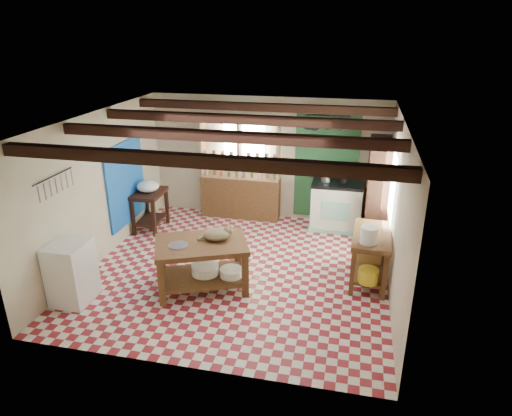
% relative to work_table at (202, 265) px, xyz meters
% --- Properties ---
extents(floor, '(5.00, 5.00, 0.02)m').
position_rel_work_table_xyz_m(floor, '(0.42, 0.67, -0.41)').
color(floor, maroon).
rests_on(floor, ground).
extents(ceiling, '(5.00, 5.00, 0.02)m').
position_rel_work_table_xyz_m(ceiling, '(0.42, 0.67, 2.20)').
color(ceiling, '#4D4C52').
rests_on(ceiling, wall_back).
extents(wall_back, '(5.00, 0.04, 2.60)m').
position_rel_work_table_xyz_m(wall_back, '(0.42, 3.17, 0.90)').
color(wall_back, beige).
rests_on(wall_back, floor).
extents(wall_front, '(5.00, 0.04, 2.60)m').
position_rel_work_table_xyz_m(wall_front, '(0.42, -1.83, 0.90)').
color(wall_front, beige).
rests_on(wall_front, floor).
extents(wall_left, '(0.04, 5.00, 2.60)m').
position_rel_work_table_xyz_m(wall_left, '(-2.08, 0.67, 0.90)').
color(wall_left, beige).
rests_on(wall_left, floor).
extents(wall_right, '(0.04, 5.00, 2.60)m').
position_rel_work_table_xyz_m(wall_right, '(2.92, 0.67, 0.90)').
color(wall_right, beige).
rests_on(wall_right, floor).
extents(ceiling_beams, '(5.00, 3.80, 0.15)m').
position_rel_work_table_xyz_m(ceiling_beams, '(0.42, 0.67, 2.08)').
color(ceiling_beams, '#321911').
rests_on(ceiling_beams, ceiling).
extents(blue_wall_patch, '(0.04, 1.40, 1.60)m').
position_rel_work_table_xyz_m(blue_wall_patch, '(-2.05, 1.57, 0.70)').
color(blue_wall_patch, blue).
rests_on(blue_wall_patch, wall_left).
extents(green_wall_patch, '(1.30, 0.04, 2.30)m').
position_rel_work_table_xyz_m(green_wall_patch, '(1.67, 3.14, 0.85)').
color(green_wall_patch, '#21542D').
rests_on(green_wall_patch, wall_back).
extents(window_back, '(0.90, 0.02, 0.80)m').
position_rel_work_table_xyz_m(window_back, '(-0.08, 3.15, 1.30)').
color(window_back, silver).
rests_on(window_back, wall_back).
extents(window_right, '(0.02, 1.30, 1.20)m').
position_rel_work_table_xyz_m(window_right, '(2.90, 1.67, 1.00)').
color(window_right, silver).
rests_on(window_right, wall_right).
extents(utensil_rail, '(0.06, 0.90, 0.28)m').
position_rel_work_table_xyz_m(utensil_rail, '(-2.02, -0.53, 1.38)').
color(utensil_rail, black).
rests_on(utensil_rail, wall_left).
extents(pot_rack, '(0.86, 0.12, 0.36)m').
position_rel_work_table_xyz_m(pot_rack, '(1.67, 2.72, 1.78)').
color(pot_rack, black).
rests_on(pot_rack, ceiling).
extents(shelving_unit, '(1.70, 0.34, 2.20)m').
position_rel_work_table_xyz_m(shelving_unit, '(-0.13, 2.98, 0.70)').
color(shelving_unit, tan).
rests_on(shelving_unit, floor).
extents(tall_rack, '(0.40, 0.86, 2.00)m').
position_rel_work_table_xyz_m(tall_rack, '(2.70, 2.47, 0.60)').
color(tall_rack, '#321911').
rests_on(tall_rack, floor).
extents(work_table, '(1.66, 1.41, 0.79)m').
position_rel_work_table_xyz_m(work_table, '(0.00, 0.00, 0.00)').
color(work_table, brown).
rests_on(work_table, floor).
extents(stove, '(1.02, 0.69, 1.00)m').
position_rel_work_table_xyz_m(stove, '(1.94, 2.82, 0.10)').
color(stove, white).
rests_on(stove, floor).
extents(prep_table, '(0.58, 0.82, 0.82)m').
position_rel_work_table_xyz_m(prep_table, '(-1.78, 1.94, 0.01)').
color(prep_table, '#321911').
rests_on(prep_table, floor).
extents(white_cabinet, '(0.54, 0.64, 0.95)m').
position_rel_work_table_xyz_m(white_cabinet, '(-1.80, -0.77, 0.08)').
color(white_cabinet, white).
rests_on(white_cabinet, floor).
extents(right_counter, '(0.64, 1.20, 0.84)m').
position_rel_work_table_xyz_m(right_counter, '(2.60, 0.80, 0.02)').
color(right_counter, brown).
rests_on(right_counter, floor).
extents(cat, '(0.53, 0.50, 0.19)m').
position_rel_work_table_xyz_m(cat, '(0.21, 0.14, 0.49)').
color(cat, '#948056').
rests_on(cat, work_table).
extents(steel_tray, '(0.40, 0.40, 0.02)m').
position_rel_work_table_xyz_m(steel_tray, '(-0.30, -0.18, 0.41)').
color(steel_tray, '#A0A0A7').
rests_on(steel_tray, work_table).
extents(basin_large, '(0.57, 0.57, 0.15)m').
position_rel_work_table_xyz_m(basin_large, '(0.03, 0.07, -0.11)').
color(basin_large, white).
rests_on(basin_large, work_table).
extents(basin_small, '(0.48, 0.48, 0.13)m').
position_rel_work_table_xyz_m(basin_small, '(0.45, 0.08, -0.12)').
color(basin_small, white).
rests_on(basin_small, work_table).
extents(kettle_left, '(0.19, 0.19, 0.22)m').
position_rel_work_table_xyz_m(kettle_left, '(1.69, 2.82, 0.71)').
color(kettle_left, '#A0A0A7').
rests_on(kettle_left, stove).
extents(kettle_right, '(0.18, 0.18, 0.22)m').
position_rel_work_table_xyz_m(kettle_right, '(2.04, 2.82, 0.71)').
color(kettle_right, black).
rests_on(kettle_right, stove).
extents(enamel_bowl, '(0.46, 0.46, 0.22)m').
position_rel_work_table_xyz_m(enamel_bowl, '(-1.78, 1.94, 0.53)').
color(enamel_bowl, white).
rests_on(enamel_bowl, prep_table).
extents(white_bucket, '(0.27, 0.27, 0.26)m').
position_rel_work_table_xyz_m(white_bucket, '(2.54, 0.45, 0.58)').
color(white_bucket, white).
rests_on(white_bucket, right_counter).
extents(wicker_basket, '(0.40, 0.33, 0.27)m').
position_rel_work_table_xyz_m(wicker_basket, '(2.61, 1.10, -0.04)').
color(wicker_basket, '#AC8045').
rests_on(wicker_basket, right_counter).
extents(yellow_tub, '(0.32, 0.32, 0.23)m').
position_rel_work_table_xyz_m(yellow_tub, '(2.58, 0.35, -0.06)').
color(yellow_tub, yellow).
rests_on(yellow_tub, right_counter).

